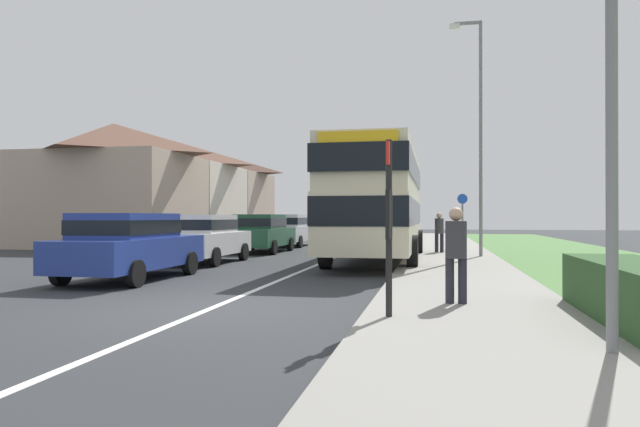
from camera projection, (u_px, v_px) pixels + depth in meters
The scene contains 15 objects.
ground_plane at pixel (209, 309), 9.45m from camera, with size 120.00×120.00×0.00m, color #2D3033.
lane_marking_centre at pixel (312, 267), 17.29m from camera, with size 0.14×60.00×0.01m, color silver.
pavement_near_side at pixel (458, 274), 14.51m from camera, with size 3.20×68.00×0.12m, color gray.
roadside_hedge at pixel (638, 297), 7.70m from camera, with size 1.10×3.94×0.90m, color #2D5128.
double_decker_bus at pixel (378, 198), 19.35m from camera, with size 2.80×10.62×3.70m.
parked_car_blue at pixel (129, 243), 13.76m from camera, with size 1.99×4.52×1.60m.
parked_car_white at pixel (203, 236), 18.70m from camera, with size 1.96×4.28×1.58m.
parked_car_dark_green at pixel (261, 231), 24.26m from camera, with size 2.01×4.41×1.61m.
parked_car_silver at pixel (289, 229), 29.35m from camera, with size 1.99×4.57×1.62m.
pedestrian_at_stop at pixel (456, 250), 9.28m from camera, with size 0.34×0.34×1.67m.
pedestrian_walking_away at pixel (439, 230), 22.51m from camera, with size 0.34×0.34×1.67m.
bus_stop_sign at pixel (389, 215), 8.08m from camera, with size 0.09×0.52×2.60m.
cycle_route_sign at pixel (462, 219), 25.34m from camera, with size 0.44×0.08×2.52m.
street_lamp_mid at pixel (478, 124), 20.37m from camera, with size 1.14×0.20×8.45m.
house_terrace_far_side at pixel (172, 191), 35.45m from camera, with size 7.61×19.63×6.22m.
Camera 1 is at (3.63, -8.92, 1.52)m, focal length 32.34 mm.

